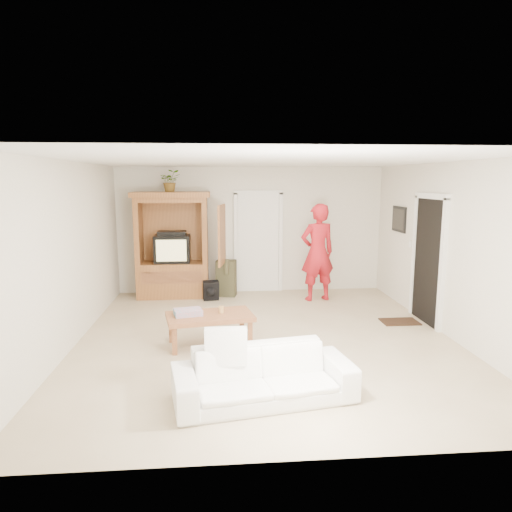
{
  "coord_description": "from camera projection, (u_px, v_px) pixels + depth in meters",
  "views": [
    {
      "loc": [
        -0.68,
        -6.46,
        2.34
      ],
      "look_at": [
        -0.1,
        0.6,
        1.15
      ],
      "focal_mm": 32.0,
      "sensor_mm": 36.0,
      "label": 1
    }
  ],
  "objects": [
    {
      "name": "floor",
      "position": [
        266.0,
        339.0,
        6.79
      ],
      "size": [
        6.0,
        6.0,
        0.0
      ],
      "primitive_type": "plane",
      "color": "tan",
      "rests_on": "ground"
    },
    {
      "name": "ceiling",
      "position": [
        266.0,
        161.0,
        6.36
      ],
      "size": [
        6.0,
        6.0,
        0.0
      ],
      "primitive_type": "plane",
      "rotation": [
        3.14,
        0.0,
        0.0
      ],
      "color": "white",
      "rests_on": "floor"
    },
    {
      "name": "wall_back",
      "position": [
        251.0,
        230.0,
        9.52
      ],
      "size": [
        5.5,
        0.0,
        5.5
      ],
      "primitive_type": "plane",
      "rotation": [
        1.57,
        0.0,
        0.0
      ],
      "color": "silver",
      "rests_on": "floor"
    },
    {
      "name": "wall_front",
      "position": [
        306.0,
        312.0,
        3.62
      ],
      "size": [
        5.5,
        0.0,
        5.5
      ],
      "primitive_type": "plane",
      "rotation": [
        -1.57,
        0.0,
        0.0
      ],
      "color": "silver",
      "rests_on": "floor"
    },
    {
      "name": "wall_left",
      "position": [
        70.0,
        255.0,
        6.35
      ],
      "size": [
        0.0,
        6.0,
        6.0
      ],
      "primitive_type": "plane",
      "rotation": [
        1.57,
        0.0,
        1.57
      ],
      "color": "silver",
      "rests_on": "floor"
    },
    {
      "name": "wall_right",
      "position": [
        449.0,
        250.0,
        6.8
      ],
      "size": [
        0.0,
        6.0,
        6.0
      ],
      "primitive_type": "plane",
      "rotation": [
        1.57,
        0.0,
        -1.57
      ],
      "color": "silver",
      "rests_on": "floor"
    },
    {
      "name": "armoire",
      "position": [
        174.0,
        252.0,
        9.12
      ],
      "size": [
        1.82,
        1.14,
        2.1
      ],
      "color": "#9C6030",
      "rests_on": "floor"
    },
    {
      "name": "door_back",
      "position": [
        258.0,
        243.0,
        9.55
      ],
      "size": [
        0.85,
        0.05,
        2.04
      ],
      "primitive_type": "cube",
      "color": "white",
      "rests_on": "floor"
    },
    {
      "name": "doorway_right",
      "position": [
        428.0,
        261.0,
        7.43
      ],
      "size": [
        0.05,
        0.9,
        2.04
      ],
      "primitive_type": "cube",
      "color": "black",
      "rests_on": "floor"
    },
    {
      "name": "framed_picture",
      "position": [
        399.0,
        219.0,
        8.61
      ],
      "size": [
        0.03,
        0.6,
        0.48
      ],
      "primitive_type": "cube",
      "color": "black",
      "rests_on": "wall_right"
    },
    {
      "name": "doormat",
      "position": [
        400.0,
        322.0,
        7.56
      ],
      "size": [
        0.6,
        0.4,
        0.02
      ],
      "primitive_type": "cube",
      "color": "#382316",
      "rests_on": "floor"
    },
    {
      "name": "plant",
      "position": [
        170.0,
        181.0,
        8.86
      ],
      "size": [
        0.42,
        0.38,
        0.42
      ],
      "primitive_type": "imported",
      "rotation": [
        0.0,
        0.0,
        0.14
      ],
      "color": "#4C7238",
      "rests_on": "armoire"
    },
    {
      "name": "man",
      "position": [
        317.0,
        252.0,
        8.83
      ],
      "size": [
        0.77,
        0.59,
        1.89
      ],
      "primitive_type": "imported",
      "rotation": [
        0.0,
        0.0,
        3.35
      ],
      "color": "red",
      "rests_on": "floor"
    },
    {
      "name": "sofa",
      "position": [
        264.0,
        375.0,
        4.85
      ],
      "size": [
        2.01,
        1.06,
        0.56
      ],
      "primitive_type": "imported",
      "rotation": [
        0.0,
        0.0,
        0.17
      ],
      "color": "white",
      "rests_on": "floor"
    },
    {
      "name": "coffee_table",
      "position": [
        210.0,
        318.0,
        6.48
      ],
      "size": [
        1.31,
        0.87,
        0.45
      ],
      "rotation": [
        0.0,
        0.0,
        0.18
      ],
      "color": "#A46138",
      "rests_on": "floor"
    },
    {
      "name": "towel",
      "position": [
        188.0,
        312.0,
        6.44
      ],
      "size": [
        0.43,
        0.36,
        0.08
      ],
      "primitive_type": "cube",
      "rotation": [
        0.0,
        0.0,
        0.24
      ],
      "color": "#FA535C",
      "rests_on": "coffee_table"
    },
    {
      "name": "candle",
      "position": [
        221.0,
        310.0,
        6.53
      ],
      "size": [
        0.08,
        0.08,
        0.1
      ],
      "primitive_type": "cylinder",
      "color": "tan",
      "rests_on": "coffee_table"
    },
    {
      "name": "backpack_black",
      "position": [
        211.0,
        291.0,
        8.92
      ],
      "size": [
        0.32,
        0.21,
        0.37
      ],
      "primitive_type": null,
      "rotation": [
        0.0,
        0.0,
        0.13
      ],
      "color": "black",
      "rests_on": "floor"
    },
    {
      "name": "backpack_olive",
      "position": [
        226.0,
        278.0,
        9.24
      ],
      "size": [
        0.44,
        0.36,
        0.73
      ],
      "primitive_type": null,
      "rotation": [
        0.0,
        0.0,
        -0.2
      ],
      "color": "#47442B",
      "rests_on": "floor"
    }
  ]
}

